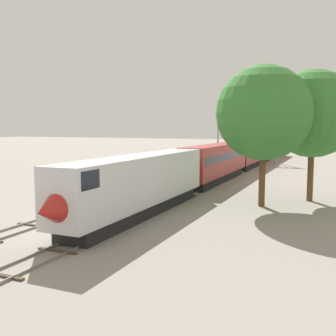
{
  "coord_description": "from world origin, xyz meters",
  "views": [
    {
      "loc": [
        16.3,
        -23.19,
        7.03
      ],
      "look_at": [
        1.0,
        12.0,
        3.0
      ],
      "focal_mm": 41.76,
      "sensor_mm": 36.0,
      "label": 1
    }
  ],
  "objects": [
    {
      "name": "ground_plane",
      "position": [
        0.0,
        0.0,
        0.0
      ],
      "size": [
        400.0,
        400.0,
        0.0
      ],
      "primitive_type": "plane",
      "color": "gray"
    },
    {
      "name": "trackside_tree_left",
      "position": [
        10.28,
        11.57,
        8.24
      ],
      "size": [
        8.33,
        8.33,
        12.42
      ],
      "color": "brown",
      "rests_on": "ground"
    },
    {
      "name": "passenger_train",
      "position": [
        2.0,
        36.46,
        2.6
      ],
      "size": [
        3.04,
        85.69,
        4.8
      ],
      "color": "silver",
      "rests_on": "ground"
    },
    {
      "name": "track_near",
      "position": [
        -3.5,
        40.0,
        0.07
      ],
      "size": [
        2.6,
        160.0,
        0.16
      ],
      "color": "slate",
      "rests_on": "ground"
    },
    {
      "name": "signal_gantry",
      "position": [
        -0.25,
        53.48,
        6.58
      ],
      "size": [
        12.1,
        0.49,
        8.89
      ],
      "color": "#999BA0",
      "rests_on": "ground"
    },
    {
      "name": "track_main",
      "position": [
        2.0,
        60.0,
        0.07
      ],
      "size": [
        2.6,
        200.0,
        0.16
      ],
      "color": "slate",
      "rests_on": "ground"
    },
    {
      "name": "trackside_tree_mid",
      "position": [
        14.04,
        15.97,
        8.26
      ],
      "size": [
        8.22,
        8.22,
        12.39
      ],
      "color": "brown",
      "rests_on": "ground"
    }
  ]
}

